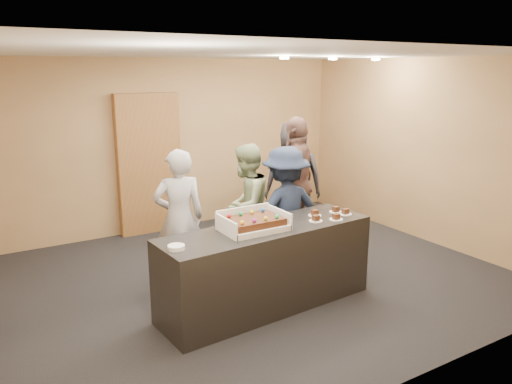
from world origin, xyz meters
TOP-DOWN VIEW (x-y plane):
  - room at (0.00, 0.00)m, footprint 6.04×6.00m
  - serving_counter at (-0.24, -0.74)m, footprint 2.44×0.86m
  - storage_cabinet at (-0.41, 2.41)m, footprint 0.99×0.15m
  - cake_box at (-0.40, -0.71)m, footprint 0.67×0.46m
  - sheet_cake at (-0.40, -0.74)m, footprint 0.57×0.39m
  - plate_stack at (-1.31, -0.86)m, footprint 0.16×0.16m
  - slice_a at (0.34, -0.83)m, footprint 0.15×0.15m
  - slice_b at (0.46, -0.65)m, footprint 0.15×0.15m
  - slice_c at (0.57, -0.90)m, footprint 0.15×0.15m
  - slice_d at (0.76, -0.66)m, footprint 0.15×0.15m
  - slice_e at (0.80, -0.79)m, footprint 0.15×0.15m
  - person_server_grey at (-0.80, 0.30)m, footprint 0.67×0.52m
  - person_sage_man at (0.18, 0.42)m, footprint 0.99×0.94m
  - person_navy_man at (0.46, -0.07)m, footprint 1.08×0.67m
  - person_brown_extra at (1.08, 0.56)m, footprint 1.17×1.04m
  - person_dark_suit at (1.42, 1.11)m, footprint 1.04×0.92m
  - ceiling_spotlights at (1.60, 0.50)m, footprint 1.72×0.12m

SIDE VIEW (x-z plane):
  - serving_counter at x=-0.24m, z-range 0.00..0.90m
  - person_sage_man at x=0.18m, z-range 0.00..1.61m
  - person_navy_man at x=0.46m, z-range 0.00..1.62m
  - person_server_grey at x=-0.80m, z-range 0.00..1.65m
  - person_dark_suit at x=1.42m, z-range 0.00..1.79m
  - plate_stack at x=-1.31m, z-range 0.90..0.94m
  - slice_a at x=0.34m, z-range 0.89..0.96m
  - slice_b at x=0.46m, z-range 0.89..0.96m
  - slice_c at x=0.57m, z-range 0.89..0.96m
  - slice_d at x=0.76m, z-range 0.89..0.96m
  - slice_e at x=0.80m, z-range 0.89..0.96m
  - cake_box at x=-0.40m, z-range 0.85..1.04m
  - person_brown_extra at x=1.08m, z-range 0.00..1.91m
  - sheet_cake at x=-0.40m, z-range 0.94..1.05m
  - storage_cabinet at x=-0.41m, z-range 0.00..2.18m
  - room at x=0.00m, z-range 0.00..2.70m
  - ceiling_spotlights at x=1.60m, z-range 2.66..2.69m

